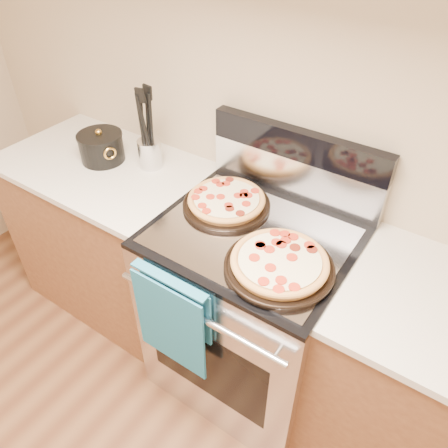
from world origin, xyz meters
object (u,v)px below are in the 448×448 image
Objects in this scene: utensil_crock at (150,154)px; pepperoni_pizza_front at (279,264)px; pepperoni_pizza_back at (226,201)px; range_body at (250,311)px; saucepan at (102,148)px.

pepperoni_pizza_front is at bearing -18.49° from utensil_crock.
utensil_crock is (-0.48, 0.08, 0.03)m from pepperoni_pizza_back.
range_body is 0.55m from pepperoni_pizza_front.
pepperoni_pizza_back is 0.49m from utensil_crock.
range_body is 4.37× the size of saucepan.
range_body is 0.86m from utensil_crock.
saucepan is (-0.89, 0.06, 0.52)m from range_body.
saucepan is at bearing -159.48° from utensil_crock.
utensil_crock is at bearing 167.24° from range_body.
saucepan is at bearing -179.55° from pepperoni_pizza_back.
utensil_crock is at bearing 170.57° from pepperoni_pizza_back.
saucepan is (-1.07, 0.19, 0.02)m from pepperoni_pizza_front.
pepperoni_pizza_back is 2.64× the size of utensil_crock.
range_body is 2.54× the size of pepperoni_pizza_back.
utensil_crock reaches higher than range_body.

